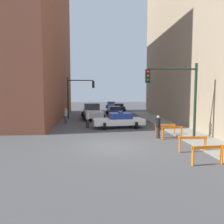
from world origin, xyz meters
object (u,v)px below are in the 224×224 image
object	(u,v)px
traffic_light_far	(77,92)
pedestrian_corner	(66,115)
parked_car_mid	(118,107)
barrier_mid	(193,141)
white_truck	(92,112)
parked_car_far	(111,105)
police_car	(119,120)
barrier_back	(172,130)
traffic_light_near	(179,89)
pedestrian_crossing	(88,119)
pedestrian_sidewalk	(158,126)
barrier_corner	(165,128)
barrier_front	(208,152)
parked_car_near	(115,111)

from	to	relation	value
traffic_light_far	pedestrian_corner	xyz separation A→B (m)	(-0.84, -4.47, -2.54)
parked_car_mid	barrier_mid	world-z (taller)	parked_car_mid
traffic_light_far	white_truck	distance (m)	3.26
parked_car_far	pedestrian_corner	world-z (taller)	pedestrian_corner
traffic_light_far	police_car	bearing A→B (deg)	-59.98
pedestrian_corner	barrier_back	xyz separation A→B (m)	(8.54, -8.46, -0.24)
police_car	parked_car_far	world-z (taller)	police_car
pedestrian_corner	police_car	bearing A→B (deg)	116.59
traffic_light_near	traffic_light_far	xyz separation A→B (m)	(-8.03, 13.21, -0.13)
pedestrian_crossing	barrier_mid	distance (m)	10.73
parked_car_far	pedestrian_sidewalk	bearing A→B (deg)	-82.47
parked_car_mid	barrier_corner	world-z (taller)	parked_car_mid
barrier_front	barrier_back	world-z (taller)	same
traffic_light_near	white_truck	xyz separation A→B (m)	(-6.08, 12.44, -2.62)
parked_car_near	white_truck	bearing A→B (deg)	-130.51
traffic_light_near	parked_car_mid	distance (m)	24.27
traffic_light_near	barrier_back	bearing A→B (deg)	139.65
traffic_light_far	barrier_front	size ratio (longest dim) A/B	3.25
white_truck	barrier_back	xyz separation A→B (m)	(5.75, -12.16, -0.29)
pedestrian_crossing	white_truck	bearing A→B (deg)	-86.84
pedestrian_sidewalk	traffic_light_near	bearing A→B (deg)	30.58
traffic_light_near	pedestrian_sidewalk	size ratio (longest dim) A/B	3.13
traffic_light_far	parked_car_near	size ratio (longest dim) A/B	1.19
barrier_front	barrier_back	xyz separation A→B (m)	(0.36, 5.55, 0.00)
barrier_front	traffic_light_far	bearing A→B (deg)	111.67
traffic_light_far	pedestrian_sidewalk	bearing A→B (deg)	-61.55
pedestrian_corner	barrier_back	world-z (taller)	pedestrian_corner
pedestrian_crossing	barrier_front	world-z (taller)	pedestrian_crossing
white_truck	barrier_corner	distance (m)	12.29
traffic_light_near	traffic_light_far	world-z (taller)	traffic_light_near
pedestrian_crossing	pedestrian_corner	size ratio (longest dim) A/B	1.00
pedestrian_crossing	pedestrian_corner	world-z (taller)	same
police_car	parked_car_far	bearing A→B (deg)	-8.79
barrier_mid	traffic_light_near	bearing A→B (deg)	82.39
traffic_light_near	barrier_corner	xyz separation A→B (m)	(-0.42, 1.54, -2.91)
parked_car_near	parked_car_mid	xyz separation A→B (m)	(1.36, 7.56, 0.00)
barrier_mid	parked_car_far	bearing A→B (deg)	92.91
barrier_corner	pedestrian_corner	bearing A→B (deg)	139.60
barrier_front	barrier_mid	size ratio (longest dim) A/B	1.00
parked_car_near	pedestrian_sidewalk	xyz separation A→B (m)	(1.67, -15.81, 0.19)
traffic_light_far	pedestrian_crossing	size ratio (longest dim) A/B	3.13
traffic_light_near	pedestrian_corner	xyz separation A→B (m)	(-8.87, 8.74, -2.67)
parked_car_mid	pedestrian_crossing	xyz separation A→B (m)	(-4.93, -18.38, 0.19)
barrier_back	barrier_mid	bearing A→B (deg)	-91.58
police_car	traffic_light_far	bearing A→B (deg)	24.20
parked_car_far	parked_car_mid	bearing A→B (deg)	-79.30
parked_car_near	pedestrian_crossing	xyz separation A→B (m)	(-3.57, -10.81, 0.19)
traffic_light_near	barrier_mid	xyz separation A→B (m)	(-0.42, -3.18, -2.91)
barrier_corner	barrier_back	bearing A→B (deg)	-86.06
parked_car_near	pedestrian_corner	size ratio (longest dim) A/B	2.63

